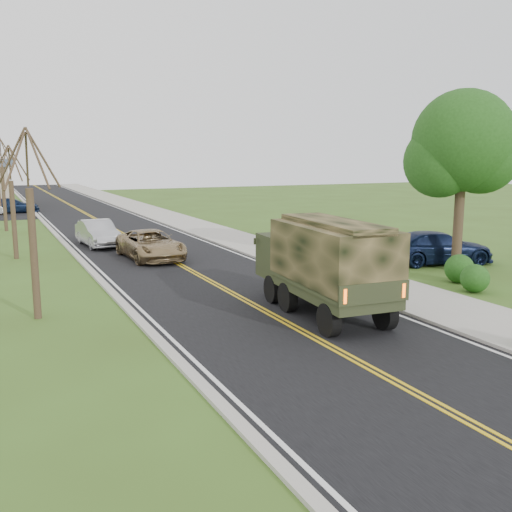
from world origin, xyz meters
TOP-DOWN VIEW (x-y plane):
  - ground at (0.00, 0.00)m, footprint 160.00×160.00m
  - road at (0.00, 40.00)m, footprint 8.00×120.00m
  - curb_right at (4.15, 40.00)m, footprint 0.30×120.00m
  - sidewalk_right at (5.90, 40.00)m, footprint 3.20×120.00m
  - curb_left at (-4.15, 40.00)m, footprint 0.30×120.00m
  - leafy_tree at (11.00, 10.01)m, footprint 4.83×4.50m
  - bare_tree_a at (-7.00, 10.00)m, footprint 1.93×2.26m
  - bare_tree_b at (-7.00, 22.00)m, footprint 1.83×2.14m
  - bare_tree_c at (-7.00, 34.00)m, footprint 2.04×2.39m
  - military_truck at (1.58, 6.39)m, footprint 2.71×6.58m
  - suv_champagne at (-0.80, 18.97)m, footprint 2.71×5.40m
  - sedan_silver at (-2.46, 24.38)m, footprint 1.97×4.72m
  - pickup_navy at (11.43, 11.68)m, footprint 5.82×3.48m
  - lot_car_navy at (-5.97, 47.50)m, footprint 4.73×1.99m

SIDE VIEW (x-z plane):
  - ground at x=0.00m, z-range 0.00..0.00m
  - road at x=0.00m, z-range 0.00..0.01m
  - sidewalk_right at x=5.90m, z-range 0.00..0.10m
  - curb_left at x=-4.15m, z-range 0.00..0.10m
  - curb_right at x=4.15m, z-range 0.00..0.12m
  - lot_car_navy at x=-5.97m, z-range 0.00..1.36m
  - suv_champagne at x=-0.80m, z-range 0.00..1.47m
  - sedan_silver at x=-2.46m, z-range 0.00..1.52m
  - pickup_navy at x=11.43m, z-range 0.00..1.58m
  - military_truck at x=1.58m, z-range 0.23..3.44m
  - bare_tree_b at x=-7.00m, z-range -0.39..5.34m
  - bare_tree_a at x=-7.00m, z-range -0.41..5.66m
  - bare_tree_c at x=-7.00m, z-range -0.44..5.99m
  - leafy_tree at x=11.00m, z-range 1.44..9.54m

